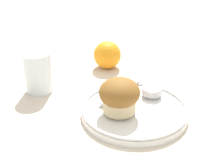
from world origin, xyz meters
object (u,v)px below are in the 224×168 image
(muffin, at_px, (119,95))
(orange_fruit, at_px, (107,55))
(butter_knife, at_px, (122,91))
(juice_glass, at_px, (38,72))

(muffin, relative_size, orange_fruit, 1.10)
(muffin, bearing_deg, orange_fruit, 70.84)
(muffin, height_order, butter_knife, muffin)
(muffin, xyz_separation_m, butter_knife, (0.04, 0.07, -0.03))
(butter_knife, height_order, juice_glass, juice_glass)
(muffin, bearing_deg, juice_glass, 122.50)
(butter_knife, bearing_deg, muffin, -147.51)
(muffin, xyz_separation_m, orange_fruit, (0.09, 0.25, -0.02))
(butter_knife, distance_m, juice_glass, 0.21)
(muffin, relative_size, butter_knife, 0.60)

